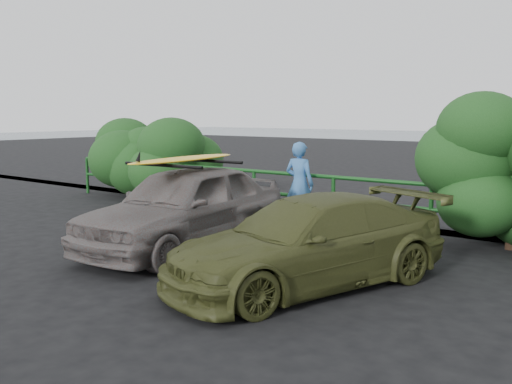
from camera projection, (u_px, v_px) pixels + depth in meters
ground at (96, 273)px, 8.14m from camera, size 80.00×80.00×0.00m
guardrail at (292, 197)px, 12.00m from camera, size 14.00×0.08×1.04m
shrub_left at (150, 162)px, 15.14m from camera, size 3.20×2.40×1.96m
sedan at (185, 207)px, 9.51m from camera, size 2.00×4.29×1.42m
olive_vehicle at (308, 242)px, 7.46m from camera, size 2.90×4.37×1.18m
man at (299, 184)px, 11.50m from camera, size 0.64×0.44×1.70m
roof_rack at (184, 163)px, 9.41m from camera, size 1.68×1.24×0.05m
surfboard at (184, 159)px, 9.40m from camera, size 0.72×2.57×0.08m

